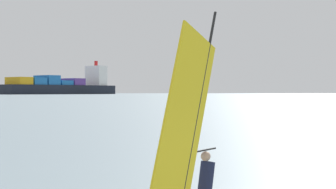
% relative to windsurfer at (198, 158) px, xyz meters
% --- Properties ---
extents(windsurfer, '(1.66, 3.70, 4.53)m').
position_rel_windsurfer_xyz_m(windsurfer, '(0.00, 0.00, 0.00)').
color(windsurfer, orange).
rests_on(windsurfer, ground_plane).
extents(cargo_ship, '(92.71, 141.87, 39.65)m').
position_rel_windsurfer_xyz_m(cargo_ship, '(-239.72, 531.34, 8.08)').
color(cargo_ship, black).
rests_on(cargo_ship, ground_plane).
extents(distant_headland, '(1205.39, 279.41, 40.96)m').
position_rel_windsurfer_xyz_m(distant_headland, '(27.40, 1270.90, 19.32)').
color(distant_headland, '#4C564C').
rests_on(distant_headland, ground_plane).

